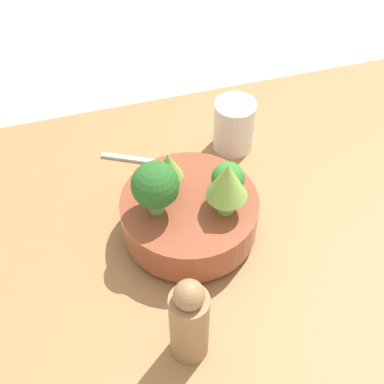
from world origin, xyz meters
TOP-DOWN VIEW (x-y plane):
  - ground_plane at (0.00, 0.00)m, footprint 6.00×6.00m
  - table at (0.00, 0.00)m, footprint 1.13×0.73m
  - bowl at (-0.00, -0.01)m, footprint 0.22×0.22m
  - broccoli_floret_left at (-0.06, -0.00)m, footprint 0.05×0.05m
  - romanesco_piece_near at (0.02, -0.05)m, footprint 0.05×0.05m
  - broccoli_floret_right at (0.05, -0.01)m, footprint 0.07×0.07m
  - romanesco_piece_far at (-0.05, 0.02)m, footprint 0.06×0.06m
  - cup at (-0.14, -0.19)m, footprint 0.08×0.08m
  - pepper_mill at (0.06, 0.19)m, footprint 0.05×0.05m
  - fork at (0.03, -0.19)m, footprint 0.17×0.09m

SIDE VIEW (x-z plane):
  - ground_plane at x=0.00m, z-range 0.00..0.00m
  - table at x=0.00m, z-range 0.00..0.03m
  - fork at x=0.03m, z-range 0.03..0.04m
  - bowl at x=0.00m, z-range 0.04..0.12m
  - cup at x=-0.14m, z-range 0.03..0.13m
  - pepper_mill at x=0.06m, z-range 0.03..0.19m
  - broccoli_floret_left at x=-0.06m, z-range 0.12..0.19m
  - romanesco_piece_near at x=0.02m, z-range 0.12..0.19m
  - broccoli_floret_right at x=0.05m, z-range 0.12..0.21m
  - romanesco_piece_far at x=-0.05m, z-range 0.12..0.22m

